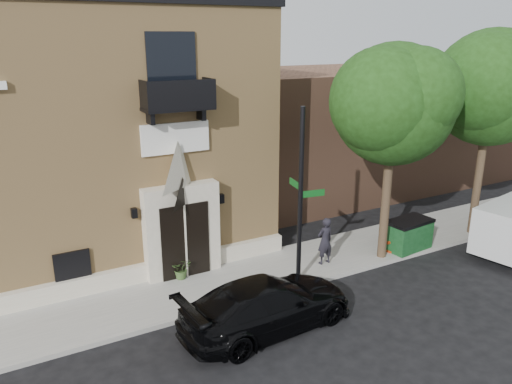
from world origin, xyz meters
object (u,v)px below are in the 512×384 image
fire_hydrant (392,242)px  pedestrian_near (325,241)px  street_sign (301,197)px  dumpster (408,234)px  black_sedan (267,304)px

fire_hydrant → pedestrian_near: 2.94m
street_sign → dumpster: bearing=10.8°
dumpster → pedestrian_near: size_ratio=1.08×
pedestrian_near → fire_hydrant: bearing=168.8°
black_sedan → street_sign: street_sign is taller
fire_hydrant → dumpster: (0.76, -0.07, 0.21)m
fire_hydrant → dumpster: size_ratio=0.42×
dumpster → pedestrian_near: pedestrian_near is taller
black_sedan → pedestrian_near: bearing=-62.0°
fire_hydrant → dumpster: bearing=-5.1°
pedestrian_near → street_sign: bearing=19.3°
black_sedan → pedestrian_near: pedestrian_near is taller
black_sedan → street_sign: (2.28, 1.82, 2.34)m
street_sign → dumpster: (5.15, 0.12, -2.36)m
black_sedan → pedestrian_near: (3.81, 2.44, 0.26)m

